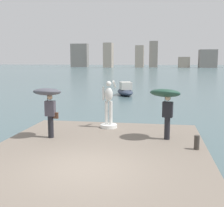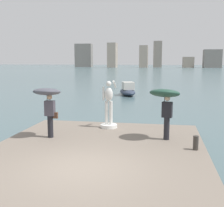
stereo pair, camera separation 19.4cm
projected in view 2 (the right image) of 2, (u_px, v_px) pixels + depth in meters
The scene contains 8 objects.
ground_plane at pixel (150, 82), 47.34m from camera, with size 400.00×400.00×0.00m, color #4C666B.
pier at pixel (95, 156), 9.93m from camera, with size 7.55×9.21×0.40m, color slate.
statue_white_figure at pixel (109, 110), 13.21m from camera, with size 0.77×0.95×2.17m.
onlooker_left at pixel (48, 98), 11.44m from camera, with size 1.08×1.11×2.03m.
onlooker_right at pixel (165, 98), 11.13m from camera, with size 1.40×1.42×2.06m.
mooring_bollard at pixel (196, 143), 9.96m from camera, with size 0.18×0.18×0.49m, color #38332D.
boat_mid at pixel (128, 91), 29.07m from camera, with size 2.48×3.95×1.35m.
distant_skyline at pixel (164, 56), 147.89m from camera, with size 94.29×13.30×13.42m.
Camera 2 is at (2.26, -7.70, 3.44)m, focal length 46.57 mm.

